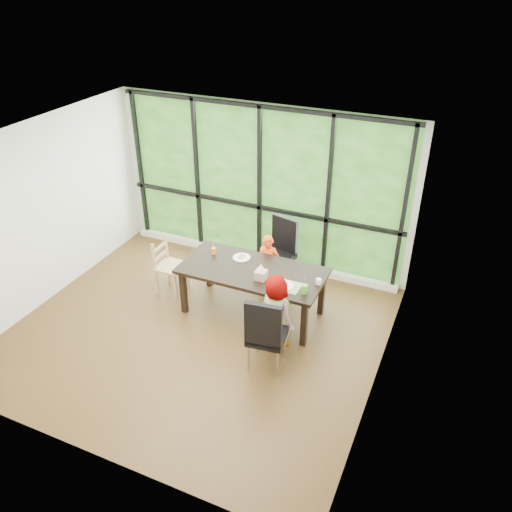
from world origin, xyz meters
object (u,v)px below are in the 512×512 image
at_px(plate_near, 284,286).
at_px(chair_end_beech, 171,266).
at_px(chair_window_leather, 277,253).
at_px(green_cup, 305,289).
at_px(plate_far, 242,258).
at_px(tissue_box, 261,275).
at_px(dining_table, 252,291).
at_px(white_mug, 319,281).
at_px(orange_cup, 214,251).
at_px(chair_interior_leather, 267,331).
at_px(child_older, 278,313).
at_px(child_toddler, 268,265).

bearing_deg(plate_near, chair_end_beech, 173.24).
relative_size(chair_window_leather, green_cup, 8.44).
distance_m(plate_far, tissue_box, 0.63).
bearing_deg(dining_table, plate_near, -21.49).
bearing_deg(white_mug, orange_cup, 175.29).
distance_m(chair_interior_leather, chair_end_beech, 2.23).
distance_m(chair_end_beech, child_older, 2.07).
relative_size(dining_table, plate_near, 7.66).
distance_m(chair_end_beech, plate_far, 1.17).
bearing_deg(white_mug, tissue_box, -165.22).
bearing_deg(plate_far, chair_window_leather, 67.19).
xyz_separation_m(chair_window_leather, green_cup, (0.85, -1.18, 0.27)).
bearing_deg(orange_cup, dining_table, -13.18).
xyz_separation_m(dining_table, plate_near, (0.56, -0.22, 0.38)).
height_order(child_older, orange_cup, child_older).
bearing_deg(chair_end_beech, plate_near, -97.48).
bearing_deg(child_older, chair_interior_leather, 114.65).
height_order(child_toddler, plate_near, child_toddler).
relative_size(chair_window_leather, child_older, 0.98).
distance_m(child_older, orange_cup, 1.52).
bearing_deg(plate_near, plate_far, 151.90).
bearing_deg(green_cup, dining_table, 163.44).
distance_m(child_older, plate_far, 1.19).
xyz_separation_m(dining_table, chair_end_beech, (-1.38, 0.01, 0.08)).
bearing_deg(orange_cup, child_older, -28.48).
distance_m(chair_interior_leather, child_older, 0.40).
distance_m(child_toddler, tissue_box, 0.85).
distance_m(dining_table, tissue_box, 0.52).
relative_size(child_toddler, tissue_box, 6.43).
distance_m(green_cup, tissue_box, 0.67).
bearing_deg(chair_window_leather, child_toddler, -79.20).
distance_m(dining_table, chair_interior_leather, 1.15).
relative_size(chair_interior_leather, white_mug, 14.14).
relative_size(child_toddler, orange_cup, 9.60).
distance_m(dining_table, plate_far, 0.52).
xyz_separation_m(orange_cup, tissue_box, (0.91, -0.34, 0.01)).
height_order(chair_window_leather, plate_near, chair_window_leather).
distance_m(chair_window_leather, green_cup, 1.48).
bearing_deg(chair_interior_leather, green_cup, -116.72).
relative_size(chair_end_beech, white_mug, 11.78).
distance_m(chair_interior_leather, child_toddler, 1.66).
height_order(chair_end_beech, orange_cup, chair_end_beech).
distance_m(child_older, plate_near, 0.39).
xyz_separation_m(child_older, white_mug, (0.36, 0.57, 0.24)).
distance_m(chair_interior_leather, white_mug, 1.06).
relative_size(dining_table, child_older, 1.88).
height_order(plate_far, plate_near, same).
height_order(orange_cup, white_mug, orange_cup).
relative_size(chair_end_beech, green_cup, 7.03).
bearing_deg(chair_end_beech, white_mug, -90.31).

